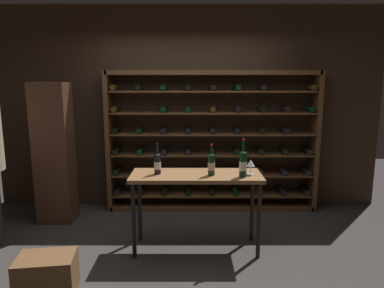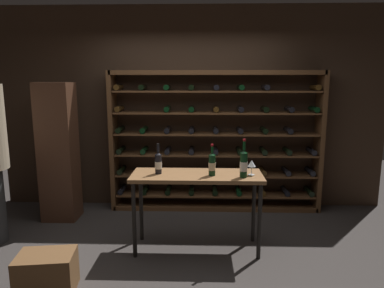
# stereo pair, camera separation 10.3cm
# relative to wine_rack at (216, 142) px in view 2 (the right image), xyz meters

# --- Properties ---
(ground_plane) EXTENTS (9.26, 9.26, 0.00)m
(ground_plane) POSITION_rel_wine_rack_xyz_m (-0.35, -1.42, -0.97)
(ground_plane) COLOR #383330
(back_wall) EXTENTS (5.53, 0.10, 2.86)m
(back_wall) POSITION_rel_wine_rack_xyz_m (-0.35, 0.21, 0.45)
(back_wall) COLOR #3D2B1E
(back_wall) RESTS_ON ground
(wine_rack) EXTENTS (2.95, 0.32, 1.96)m
(wine_rack) POSITION_rel_wine_rack_xyz_m (0.00, 0.00, 0.00)
(wine_rack) COLOR brown
(wine_rack) RESTS_ON ground
(tasting_table) EXTENTS (1.39, 0.51, 0.85)m
(tasting_table) POSITION_rel_wine_rack_xyz_m (-0.24, -1.25, -0.22)
(tasting_table) COLOR brown
(tasting_table) RESTS_ON ground
(wine_crate) EXTENTS (0.52, 0.40, 0.35)m
(wine_crate) POSITION_rel_wine_rack_xyz_m (-1.54, -2.10, -0.80)
(wine_crate) COLOR brown
(wine_crate) RESTS_ON ground
(display_cabinet) EXTENTS (0.44, 0.36, 1.81)m
(display_cabinet) POSITION_rel_wine_rack_xyz_m (-2.07, -0.44, -0.07)
(display_cabinet) COLOR #4C2D1E
(display_cabinet) RESTS_ON ground
(wine_bottle_green_slim) EXTENTS (0.07, 0.07, 0.33)m
(wine_bottle_green_slim) POSITION_rel_wine_rack_xyz_m (-0.65, -1.25, -0.01)
(wine_bottle_green_slim) COLOR black
(wine_bottle_green_slim) RESTS_ON tasting_table
(wine_bottle_gold_foil) EXTENTS (0.08, 0.08, 0.40)m
(wine_bottle_gold_foil) POSITION_rel_wine_rack_xyz_m (0.24, -1.37, 0.02)
(wine_bottle_gold_foil) COLOR black
(wine_bottle_gold_foil) RESTS_ON tasting_table
(wine_bottle_black_capsule) EXTENTS (0.07, 0.07, 0.33)m
(wine_bottle_black_capsule) POSITION_rel_wine_rack_xyz_m (-0.08, -1.31, -0.00)
(wine_bottle_black_capsule) COLOR black
(wine_bottle_black_capsule) RESTS_ON tasting_table
(wine_glass_stemmed_right) EXTENTS (0.09, 0.09, 0.16)m
(wine_glass_stemmed_right) POSITION_rel_wine_rack_xyz_m (0.33, -1.28, -0.00)
(wine_glass_stemmed_right) COLOR silver
(wine_glass_stemmed_right) RESTS_ON tasting_table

